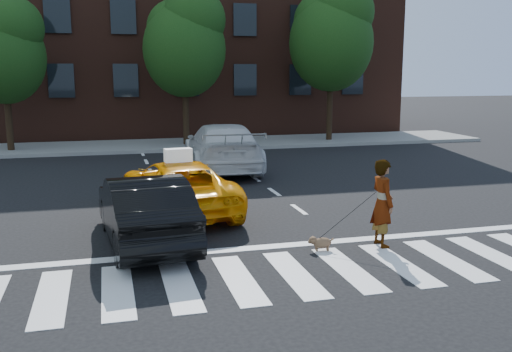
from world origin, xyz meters
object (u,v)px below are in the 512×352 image
Objects in this scene: tree_mid at (185,39)px; white_suv at (222,147)px; dog at (320,242)px; taxi at (178,187)px; tree_left at (4,47)px; black_sedan at (145,210)px; tree_right at (332,32)px; woman at (382,203)px.

white_suv is (0.35, -6.37, -4.02)m from tree_mid.
white_suv reaches higher than dog.
taxi is 6.16m from white_suv.
dog is at bearing -63.66° from tree_left.
taxi is at bearing 71.73° from white_suv.
tree_mid is 7.54m from white_suv.
black_sedan is 8.76m from white_suv.
dog is (0.37, -15.89, -4.68)m from tree_mid.
taxi is at bearing -126.47° from tree_right.
black_sedan reaches higher than taxi.
tree_right reaches higher than dog.
tree_right is 10.22m from white_suv.
tree_mid is at bearing -105.56° from taxi.
tree_left is 1.38× the size of taxi.
tree_right is 17.95m from dog.
woman is (1.32, -9.53, 0.05)m from white_suv.
dog is (2.30, -3.80, -0.48)m from taxi.
black_sedan reaches higher than dog.
woman is at bearing 10.78° from dog.
tree_mid is 0.92× the size of tree_right.
tree_left is 0.84× the size of tree_right.
dog is (0.01, -9.52, -0.66)m from white_suv.
tree_left is at bearing -77.39° from black_sedan.
tree_left is at bearing 28.87° from woman.
tree_left reaches higher than white_suv.
woman is at bearing -108.54° from tree_right.
woman is (3.60, -3.81, 0.23)m from taxi.
tree_mid is 1.50× the size of taxi.
white_suv is 9.55m from dog.
tree_right is 1.63× the size of taxi.
tree_right reaches higher than white_suv.
tree_mid is 1.24× the size of white_suv.
taxi is (-1.93, -12.09, -4.20)m from tree_mid.
tree_left is 10.73m from white_suv.
woman reaches higher than taxi.
tree_left is at bearing -71.75° from taxi.
dog is (-6.63, -15.89, -5.09)m from tree_right.
white_suv is at bearing 101.20° from dog.
tree_right is at bearing -0.00° from tree_left.
woman is at bearing -60.03° from tree_left.
tree_left is 18.23m from dog.
tree_right is 1.79× the size of black_sedan.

